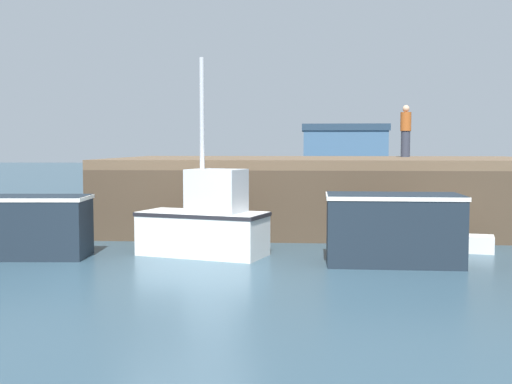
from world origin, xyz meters
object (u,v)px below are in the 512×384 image
rowboat (453,243)px  fishing_boat_mid (393,227)px  fishing_boat_near_right (206,222)px  dockworker (406,131)px  fishing_boat_near_left (16,222)px

rowboat → fishing_boat_mid: bearing=-132.7°
fishing_boat_near_right → rowboat: bearing=10.3°
fishing_boat_near_right → rowboat: 5.62m
dockworker → fishing_boat_near_left: bearing=-140.5°
fishing_boat_near_left → fishing_boat_mid: bearing=-1.2°
fishing_boat_mid → rowboat: bearing=47.3°
fishing_boat_near_right → fishing_boat_near_left: bearing=-172.2°
fishing_boat_near_left → fishing_boat_near_right: (4.00, 0.55, -0.04)m
fishing_boat_mid → rowboat: (1.58, 1.71, -0.56)m
rowboat → dockworker: 6.71m
fishing_boat_near_left → fishing_boat_near_right: bearing=7.8°
fishing_boat_near_right → rowboat: (5.50, 1.00, -0.54)m
fishing_boat_mid → dockworker: 8.26m
fishing_boat_mid → rowboat: fishing_boat_mid is taller
fishing_boat_mid → fishing_boat_near_right: bearing=169.7°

